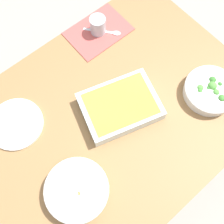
% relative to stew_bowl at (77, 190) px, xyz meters
% --- Properties ---
extents(ground_plane, '(6.00, 6.00, 0.00)m').
position_rel_stew_bowl_xyz_m(ground_plane, '(-0.30, -0.16, -0.77)').
color(ground_plane, '#9E9389').
extents(dining_table, '(1.20, 0.90, 0.74)m').
position_rel_stew_bowl_xyz_m(dining_table, '(-0.30, -0.16, -0.12)').
color(dining_table, olive).
rests_on(dining_table, ground_plane).
extents(placemat, '(0.28, 0.20, 0.00)m').
position_rel_stew_bowl_xyz_m(placemat, '(-0.51, -0.50, -0.03)').
color(placemat, '#B24C47').
rests_on(placemat, dining_table).
extents(stew_bowl, '(0.23, 0.23, 0.06)m').
position_rel_stew_bowl_xyz_m(stew_bowl, '(0.00, 0.00, 0.00)').
color(stew_bowl, silver).
rests_on(stew_bowl, dining_table).
extents(broccoli_bowl, '(0.22, 0.22, 0.07)m').
position_rel_stew_bowl_xyz_m(broccoli_bowl, '(-0.66, 0.04, -0.00)').
color(broccoli_bowl, silver).
rests_on(broccoli_bowl, dining_table).
extents(baking_dish, '(0.35, 0.30, 0.06)m').
position_rel_stew_bowl_xyz_m(baking_dish, '(-0.33, -0.15, 0.00)').
color(baking_dish, silver).
rests_on(baking_dish, dining_table).
extents(drink_cup, '(0.07, 0.07, 0.08)m').
position_rel_stew_bowl_xyz_m(drink_cup, '(-0.51, -0.50, 0.01)').
color(drink_cup, '#B2BCC6').
rests_on(drink_cup, dining_table).
extents(side_plate, '(0.22, 0.22, 0.01)m').
position_rel_stew_bowl_xyz_m(side_plate, '(0.03, -0.37, -0.03)').
color(side_plate, white).
rests_on(side_plate, dining_table).
extents(spoon_by_stew, '(0.10, 0.16, 0.01)m').
position_rel_stew_bowl_xyz_m(spoon_by_stew, '(0.06, 0.10, -0.03)').
color(spoon_by_stew, silver).
rests_on(spoon_by_stew, dining_table).
extents(spoon_by_broccoli, '(0.18, 0.04, 0.01)m').
position_rel_stew_bowl_xyz_m(spoon_by_broccoli, '(-0.62, 0.05, -0.03)').
color(spoon_by_broccoli, silver).
rests_on(spoon_by_broccoli, dining_table).
extents(spoon_spare, '(0.13, 0.15, 0.01)m').
position_rel_stew_bowl_xyz_m(spoon_spare, '(-0.54, -0.47, -0.03)').
color(spoon_spare, silver).
rests_on(spoon_spare, dining_table).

